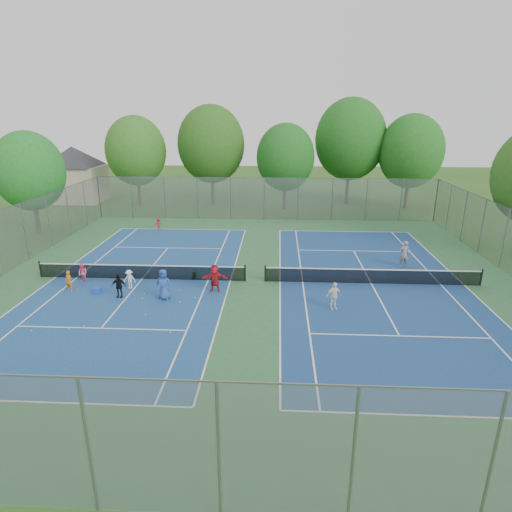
% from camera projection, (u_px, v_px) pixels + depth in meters
% --- Properties ---
extents(ground, '(120.00, 120.00, 0.00)m').
position_uv_depth(ground, '(255.00, 281.00, 26.05)').
color(ground, '#2C571B').
rests_on(ground, ground).
extents(court_pad, '(32.00, 32.00, 0.01)m').
position_uv_depth(court_pad, '(255.00, 281.00, 26.05)').
color(court_pad, '#2F6439').
rests_on(court_pad, ground).
extents(court_left, '(10.97, 23.77, 0.01)m').
position_uv_depth(court_left, '(142.00, 279.00, 26.39)').
color(court_left, navy).
rests_on(court_left, court_pad).
extents(court_right, '(10.97, 23.77, 0.01)m').
position_uv_depth(court_right, '(371.00, 283.00, 25.69)').
color(court_right, navy).
rests_on(court_right, court_pad).
extents(net_left, '(12.87, 0.10, 0.91)m').
position_uv_depth(net_left, '(142.00, 272.00, 26.25)').
color(net_left, black).
rests_on(net_left, ground).
extents(net_right, '(12.87, 0.10, 0.91)m').
position_uv_depth(net_right, '(372.00, 277.00, 25.55)').
color(net_right, black).
rests_on(net_right, ground).
extents(fence_north, '(32.00, 0.10, 4.00)m').
position_uv_depth(fence_north, '(264.00, 199.00, 40.56)').
color(fence_north, gray).
rests_on(fence_north, ground).
extents(fence_south, '(32.00, 0.10, 4.00)m').
position_uv_depth(fence_south, '(219.00, 453.00, 10.26)').
color(fence_south, gray).
rests_on(fence_south, ground).
extents(house, '(11.03, 11.03, 7.30)m').
position_uv_depth(house, '(73.00, 164.00, 48.53)').
color(house, '#B7A88C').
rests_on(house, ground).
extents(tree_nw, '(6.40, 6.40, 9.58)m').
position_uv_depth(tree_nw, '(136.00, 151.00, 45.70)').
color(tree_nw, '#443326').
rests_on(tree_nw, ground).
extents(tree_nl, '(7.20, 7.20, 10.69)m').
position_uv_depth(tree_nl, '(211.00, 144.00, 46.05)').
color(tree_nl, '#443326').
rests_on(tree_nl, ground).
extents(tree_nc, '(6.00, 6.00, 8.85)m').
position_uv_depth(tree_nc, '(285.00, 157.00, 44.12)').
color(tree_nc, '#443326').
rests_on(tree_nc, ground).
extents(tree_nr, '(7.60, 7.60, 11.42)m').
position_uv_depth(tree_nr, '(350.00, 139.00, 46.09)').
color(tree_nr, '#443326').
rests_on(tree_nr, ground).
extents(tree_ne, '(6.60, 6.60, 9.77)m').
position_uv_depth(tree_ne, '(411.00, 151.00, 44.23)').
color(tree_ne, '#443326').
rests_on(tree_ne, ground).
extents(tree_side_w, '(5.60, 5.60, 8.47)m').
position_uv_depth(tree_side_w, '(29.00, 171.00, 34.80)').
color(tree_side_w, '#443326').
rests_on(tree_side_w, ground).
extents(ball_crate, '(0.45, 0.45, 0.34)m').
position_uv_depth(ball_crate, '(98.00, 291.00, 24.27)').
color(ball_crate, '#1843B7').
rests_on(ball_crate, ground).
extents(ball_hopper, '(0.26, 0.26, 0.48)m').
position_uv_depth(ball_hopper, '(194.00, 275.00, 26.35)').
color(ball_hopper, green).
rests_on(ball_hopper, ground).
extents(student_a, '(0.51, 0.41, 1.24)m').
position_uv_depth(student_a, '(69.00, 281.00, 24.42)').
color(student_a, orange).
rests_on(student_a, ground).
extents(student_b, '(0.69, 0.60, 1.20)m').
position_uv_depth(student_b, '(83.00, 273.00, 25.70)').
color(student_b, '#F86085').
rests_on(student_b, ground).
extents(student_c, '(0.75, 0.45, 1.13)m').
position_uv_depth(student_c, '(130.00, 279.00, 24.87)').
color(student_c, white).
rests_on(student_c, ground).
extents(student_d, '(0.80, 0.35, 1.35)m').
position_uv_depth(student_d, '(119.00, 286.00, 23.58)').
color(student_d, black).
rests_on(student_d, ground).
extents(student_e, '(0.87, 0.58, 1.74)m').
position_uv_depth(student_e, '(163.00, 285.00, 23.28)').
color(student_e, '#2A4E9A').
rests_on(student_e, ground).
extents(student_f, '(1.52, 0.51, 1.63)m').
position_uv_depth(student_f, '(215.00, 278.00, 24.32)').
color(student_f, red).
rests_on(student_f, ground).
extents(child_far_baseline, '(0.78, 0.63, 1.06)m').
position_uv_depth(child_far_baseline, '(159.00, 224.00, 37.38)').
color(child_far_baseline, '#AC1822').
rests_on(child_far_baseline, ground).
extents(instructor, '(0.70, 0.50, 1.81)m').
position_uv_depth(instructor, '(404.00, 254.00, 28.21)').
color(instructor, gray).
rests_on(instructor, ground).
extents(teen_court_b, '(0.95, 0.68, 1.50)m').
position_uv_depth(teen_court_b, '(334.00, 296.00, 22.15)').
color(teen_court_b, white).
rests_on(teen_court_b, ground).
extents(tennis_ball_0, '(0.07, 0.07, 0.07)m').
position_uv_depth(tennis_ball_0, '(146.00, 315.00, 21.65)').
color(tennis_ball_0, '#AAC72E').
rests_on(tennis_ball_0, ground).
extents(tennis_ball_1, '(0.07, 0.07, 0.07)m').
position_uv_depth(tennis_ball_1, '(170.00, 333.00, 19.89)').
color(tennis_ball_1, '#C7EE37').
rests_on(tennis_ball_1, ground).
extents(tennis_ball_2, '(0.07, 0.07, 0.07)m').
position_uv_depth(tennis_ball_2, '(142.00, 299.00, 23.55)').
color(tennis_ball_2, '#B1D030').
rests_on(tennis_ball_2, ground).
extents(tennis_ball_3, '(0.07, 0.07, 0.07)m').
position_uv_depth(tennis_ball_3, '(77.00, 290.00, 24.74)').
color(tennis_ball_3, yellow).
rests_on(tennis_ball_3, ground).
extents(tennis_ball_4, '(0.07, 0.07, 0.07)m').
position_uv_depth(tennis_ball_4, '(144.00, 294.00, 24.16)').
color(tennis_ball_4, '#CFDC33').
rests_on(tennis_ball_4, ground).
extents(tennis_ball_5, '(0.07, 0.07, 0.07)m').
position_uv_depth(tennis_ball_5, '(180.00, 290.00, 24.67)').
color(tennis_ball_5, '#AECA2F').
rests_on(tennis_ball_5, ground).
extents(tennis_ball_6, '(0.07, 0.07, 0.07)m').
position_uv_depth(tennis_ball_6, '(31.00, 331.00, 20.04)').
color(tennis_ball_6, '#B3C62E').
rests_on(tennis_ball_6, ground).
extents(tennis_ball_7, '(0.07, 0.07, 0.07)m').
position_uv_depth(tennis_ball_7, '(195.00, 298.00, 23.64)').
color(tennis_ball_7, yellow).
rests_on(tennis_ball_7, ground).
extents(tennis_ball_8, '(0.07, 0.07, 0.07)m').
position_uv_depth(tennis_ball_8, '(64.00, 290.00, 24.67)').
color(tennis_ball_8, gold).
rests_on(tennis_ball_8, ground).
extents(tennis_ball_9, '(0.07, 0.07, 0.07)m').
position_uv_depth(tennis_ball_9, '(69.00, 329.00, 20.23)').
color(tennis_ball_9, '#B5CE2F').
rests_on(tennis_ball_9, ground).
extents(tennis_ball_10, '(0.07, 0.07, 0.07)m').
position_uv_depth(tennis_ball_10, '(180.00, 302.00, 23.08)').
color(tennis_ball_10, '#D9EA36').
rests_on(tennis_ball_10, ground).
extents(tennis_ball_11, '(0.07, 0.07, 0.07)m').
position_uv_depth(tennis_ball_11, '(84.00, 326.00, 20.47)').
color(tennis_ball_11, '#C9E836').
rests_on(tennis_ball_11, ground).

